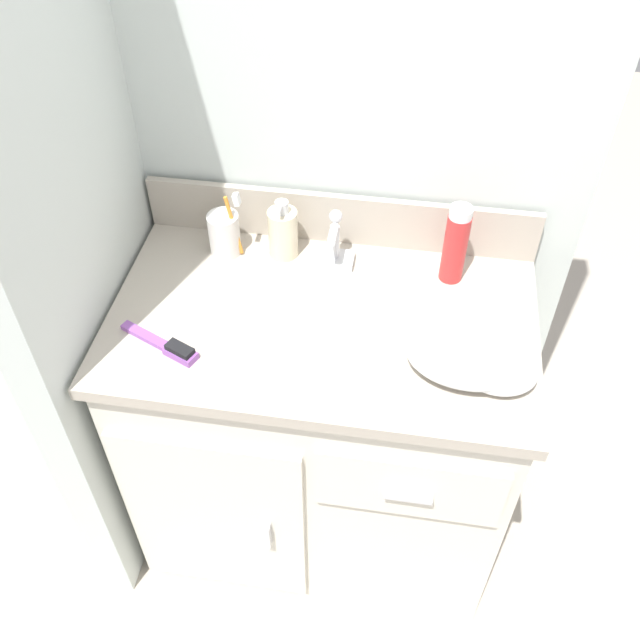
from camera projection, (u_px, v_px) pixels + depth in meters
ground_plane at (321, 511)px, 2.09m from camera, size 6.00×6.00×0.00m
wall_back at (345, 116)px, 1.53m from camera, size 1.09×0.08×2.20m
wall_left at (62, 180)px, 1.36m from camera, size 0.08×0.63×2.20m
vanity at (321, 426)px, 1.79m from camera, size 0.91×0.56×0.81m
backsplash at (340, 219)px, 1.65m from camera, size 0.91×0.02×0.13m
sink_faucet at (334, 247)px, 1.60m from camera, size 0.09×0.09×0.14m
toothbrush_cup at (225, 233)px, 1.63m from camera, size 0.08×0.07×0.17m
soap_dispenser at (283, 232)px, 1.62m from camera, size 0.07×0.07×0.15m
shaving_cream_can at (456, 244)px, 1.54m from camera, size 0.05×0.05×0.19m
hairbrush at (168, 346)px, 1.44m from camera, size 0.18×0.10×0.03m
hand_towel at (476, 358)px, 1.39m from camera, size 0.26×0.18×0.07m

